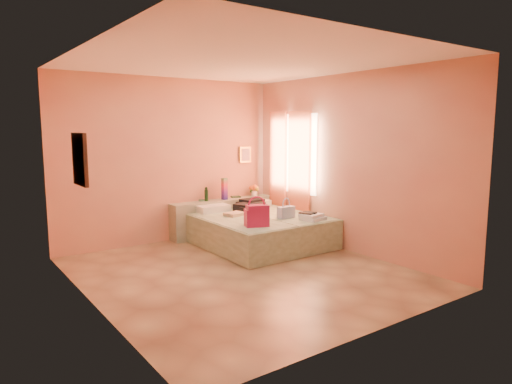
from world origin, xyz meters
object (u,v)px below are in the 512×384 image
at_px(bed_right, 281,227).
at_px(green_book, 236,197).
at_px(headboard_ledge, 223,217).
at_px(water_bottle, 206,194).
at_px(blue_handbag, 286,212).
at_px(magenta_handbag, 257,216).
at_px(towel_stack, 313,217).
at_px(bed_left, 238,234).
at_px(flower_vase, 254,189).

bearing_deg(bed_right, green_book, 100.52).
bearing_deg(headboard_ledge, water_bottle, 174.51).
bearing_deg(blue_handbag, green_book, 88.11).
distance_m(headboard_ledge, water_bottle, 0.56).
relative_size(headboard_ledge, magenta_handbag, 5.92).
height_order(headboard_ledge, towel_stack, headboard_ledge).
distance_m(headboard_ledge, bed_left, 1.12).
relative_size(bed_left, blue_handbag, 6.82).
distance_m(green_book, magenta_handbag, 1.90).
distance_m(bed_right, blue_handbag, 0.55).
xyz_separation_m(headboard_ledge, towel_stack, (0.57, -1.81, 0.23)).
xyz_separation_m(flower_vase, magenta_handbag, (-1.15, -1.66, -0.12)).
xyz_separation_m(magenta_handbag, towel_stack, (1.01, -0.14, -0.11)).
xyz_separation_m(bed_left, magenta_handbag, (-0.07, -0.62, 0.41)).
relative_size(water_bottle, flower_vase, 0.89).
bearing_deg(bed_left, green_book, 58.56).
bearing_deg(bed_left, bed_right, 0.46).
height_order(bed_right, green_book, green_book).
bearing_deg(blue_handbag, headboard_ledge, 100.93).
distance_m(bed_left, bed_right, 0.90).
relative_size(bed_right, blue_handbag, 6.82).
bearing_deg(water_bottle, green_book, 3.74).
distance_m(magenta_handbag, towel_stack, 1.03).
bearing_deg(headboard_ledge, green_book, 12.99).
bearing_deg(flower_vase, water_bottle, 178.01).
bearing_deg(blue_handbag, bed_left, 149.60).
bearing_deg(green_book, towel_stack, -68.57).
xyz_separation_m(headboard_ledge, bed_right, (0.52, -1.05, -0.08)).
bearing_deg(water_bottle, headboard_ledge, -5.49).
relative_size(headboard_ledge, towel_stack, 5.86).
relative_size(bed_left, towel_stack, 5.71).
xyz_separation_m(bed_left, flower_vase, (1.08, 1.05, 0.53)).
relative_size(bed_left, green_book, 11.75).
height_order(bed_right, flower_vase, flower_vase).
distance_m(bed_left, magenta_handbag, 0.75).
bearing_deg(towel_stack, bed_left, 141.29).
distance_m(water_bottle, flower_vase, 1.04).
height_order(bed_right, towel_stack, towel_stack).
xyz_separation_m(headboard_ledge, water_bottle, (-0.33, 0.03, 0.44)).
bearing_deg(towel_stack, headboard_ledge, 107.48).
bearing_deg(towel_stack, green_book, 97.36).
bearing_deg(blue_handbag, towel_stack, -58.15).
xyz_separation_m(bed_left, towel_stack, (0.94, -0.76, 0.30)).
bearing_deg(flower_vase, headboard_ledge, 179.67).
bearing_deg(magenta_handbag, flower_vase, 74.86).
height_order(flower_vase, magenta_handbag, flower_vase).
bearing_deg(magenta_handbag, bed_left, 103.30).
bearing_deg(bed_left, blue_handbag, -28.26).
xyz_separation_m(bed_right, blue_handbag, (-0.21, -0.38, 0.34)).
xyz_separation_m(water_bottle, blue_handbag, (0.65, -1.46, -0.17)).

